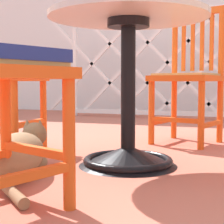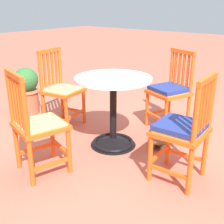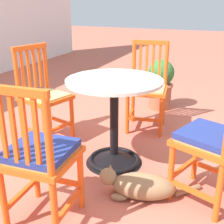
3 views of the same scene
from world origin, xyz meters
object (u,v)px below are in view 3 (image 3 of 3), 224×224
object	(u,v)px
cafe_table	(114,132)
orange_chair_facing_out	(43,97)
orange_chair_near_fence	(39,157)
orange_chair_tucked_in	(213,141)
orange_chair_at_corner	(147,89)
tabby_cat	(138,186)
terracotta_planter	(161,83)

from	to	relation	value
cafe_table	orange_chair_facing_out	size ratio (longest dim) A/B	0.83
orange_chair_near_fence	orange_chair_tucked_in	world-z (taller)	same
orange_chair_facing_out	orange_chair_at_corner	xyz separation A→B (m)	(0.64, -0.84, 0.00)
orange_chair_tucked_in	orange_chair_at_corner	xyz separation A→B (m)	(1.04, 0.75, -0.01)
cafe_table	tabby_cat	xyz separation A→B (m)	(-0.38, -0.34, -0.19)
orange_chair_facing_out	tabby_cat	size ratio (longest dim) A/B	1.35
tabby_cat	orange_chair_near_fence	bearing A→B (deg)	132.93
orange_chair_at_corner	tabby_cat	xyz separation A→B (m)	(-1.21, -0.30, -0.34)
orange_chair_at_corner	orange_chair_facing_out	bearing A→B (deg)	127.53
cafe_table	orange_chair_near_fence	xyz separation A→B (m)	(-0.83, 0.14, 0.16)
cafe_table	orange_chair_at_corner	xyz separation A→B (m)	(0.82, -0.04, 0.15)
orange_chair_facing_out	tabby_cat	xyz separation A→B (m)	(-0.56, -1.14, -0.34)
cafe_table	orange_chair_tucked_in	distance (m)	0.83
tabby_cat	terracotta_planter	size ratio (longest dim) A/B	1.09
orange_chair_facing_out	terracotta_planter	distance (m)	1.55
cafe_table	tabby_cat	bearing A→B (deg)	-138.62
tabby_cat	terracotta_planter	distance (m)	1.91
cafe_table	orange_chair_facing_out	xyz separation A→B (m)	(0.18, 0.80, 0.15)
tabby_cat	terracotta_planter	bearing A→B (deg)	9.74
orange_chair_near_fence	terracotta_planter	distance (m)	2.32
orange_chair_near_fence	tabby_cat	xyz separation A→B (m)	(0.44, -0.48, -0.35)
orange_chair_near_fence	tabby_cat	bearing A→B (deg)	-47.07
orange_chair_facing_out	orange_chair_near_fence	bearing A→B (deg)	-146.51
tabby_cat	cafe_table	bearing A→B (deg)	41.38
orange_chair_facing_out	orange_chair_near_fence	size ratio (longest dim) A/B	1.00
cafe_table	orange_chair_at_corner	bearing A→B (deg)	-2.54
orange_chair_near_fence	cafe_table	bearing A→B (deg)	-9.41
orange_chair_facing_out	orange_chair_tucked_in	bearing A→B (deg)	-104.02
orange_chair_at_corner	tabby_cat	world-z (taller)	orange_chair_at_corner
orange_chair_at_corner	orange_chair_near_fence	bearing A→B (deg)	174.00
orange_chair_facing_out	terracotta_planter	bearing A→B (deg)	-32.01
orange_chair_at_corner	terracotta_planter	bearing A→B (deg)	1.62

